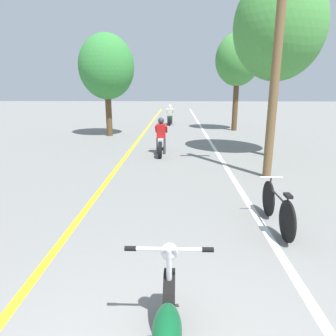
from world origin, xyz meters
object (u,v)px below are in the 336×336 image
at_px(utility_pole, 277,52).
at_px(roadside_tree_left, 106,67).
at_px(roadside_tree_right_far, 238,60).
at_px(motorcycle_rider_lead, 161,140).
at_px(roadside_tree_right_near, 279,28).
at_px(bicycle_parked, 277,208).
at_px(motorcycle_rider_far, 170,117).

distance_m(utility_pole, roadside_tree_left, 9.90).
bearing_deg(roadside_tree_right_far, roadside_tree_left, -161.85).
bearing_deg(roadside_tree_right_far, motorcycle_rider_lead, -120.79).
height_order(roadside_tree_right_near, bicycle_parked, roadside_tree_right_near).
relative_size(utility_pole, roadside_tree_left, 1.28).
height_order(utility_pole, roadside_tree_right_far, utility_pole).
distance_m(roadside_tree_left, bicycle_parked, 12.65).
distance_m(roadside_tree_right_far, roadside_tree_left, 7.54).
bearing_deg(roadside_tree_right_near, roadside_tree_right_far, 90.08).
xyz_separation_m(motorcycle_rider_lead, bicycle_parked, (2.46, -6.39, -0.16)).
relative_size(motorcycle_rider_far, bicycle_parked, 1.16).
bearing_deg(motorcycle_rider_lead, roadside_tree_right_near, -2.96).
xyz_separation_m(roadside_tree_right_near, motorcycle_rider_far, (-4.01, 10.13, -3.99)).
bearing_deg(utility_pole, roadside_tree_left, 129.28).
bearing_deg(roadside_tree_left, roadside_tree_right_far, 18.15).
height_order(motorcycle_rider_lead, motorcycle_rider_far, motorcycle_rider_lead).
xyz_separation_m(utility_pole, roadside_tree_right_near, (0.89, 2.89, 1.10)).
xyz_separation_m(utility_pole, motorcycle_rider_lead, (-3.23, 3.11, -2.88)).
height_order(motorcycle_rider_far, bicycle_parked, motorcycle_rider_far).
relative_size(utility_pole, bicycle_parked, 3.75).
relative_size(roadside_tree_right_near, motorcycle_rider_far, 3.09).
xyz_separation_m(roadside_tree_left, motorcycle_rider_lead, (3.04, -4.56, -3.01)).
height_order(utility_pole, motorcycle_rider_lead, utility_pole).
bearing_deg(roadside_tree_right_far, bicycle_parked, -97.11).
bearing_deg(roadside_tree_right_near, motorcycle_rider_far, 111.61).
bearing_deg(roadside_tree_right_near, bicycle_parked, -105.10).
relative_size(roadside_tree_right_far, bicycle_parked, 3.16).
relative_size(utility_pole, motorcycle_rider_far, 3.23).
distance_m(roadside_tree_right_near, bicycle_parked, 7.62).
height_order(utility_pole, roadside_tree_left, utility_pole).
height_order(roadside_tree_left, bicycle_parked, roadside_tree_left).
xyz_separation_m(roadside_tree_right_near, motorcycle_rider_lead, (-4.12, 0.21, -3.98)).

